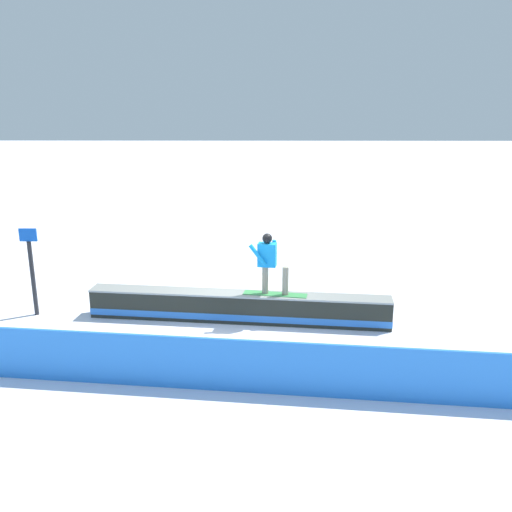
# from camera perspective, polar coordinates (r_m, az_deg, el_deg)

# --- Properties ---
(ground_plane) EXTENTS (120.00, 120.00, 0.00)m
(ground_plane) POSITION_cam_1_polar(r_m,az_deg,el_deg) (12.71, -1.87, -6.74)
(ground_plane) COLOR white
(grind_box) EXTENTS (6.90, 1.29, 0.68)m
(grind_box) POSITION_cam_1_polar(r_m,az_deg,el_deg) (12.59, -1.88, -5.44)
(grind_box) COLOR black
(grind_box) RESTS_ON ground_plane
(snowboarder) EXTENTS (1.46, 0.54, 1.40)m
(snowboarder) POSITION_cam_1_polar(r_m,az_deg,el_deg) (12.15, 1.41, -0.60)
(snowboarder) COLOR #3F954E
(snowboarder) RESTS_ON grind_box
(safety_fence) EXTENTS (13.39, 1.56, 0.98)m
(safety_fence) POSITION_cam_1_polar(r_m,az_deg,el_deg) (9.62, -2.69, -11.28)
(safety_fence) COLOR #2A79E7
(safety_fence) RESTS_ON ground_plane
(trail_marker) EXTENTS (0.40, 0.10, 2.09)m
(trail_marker) POSITION_cam_1_polar(r_m,az_deg,el_deg) (13.71, -22.25, -1.30)
(trail_marker) COLOR #262628
(trail_marker) RESTS_ON ground_plane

